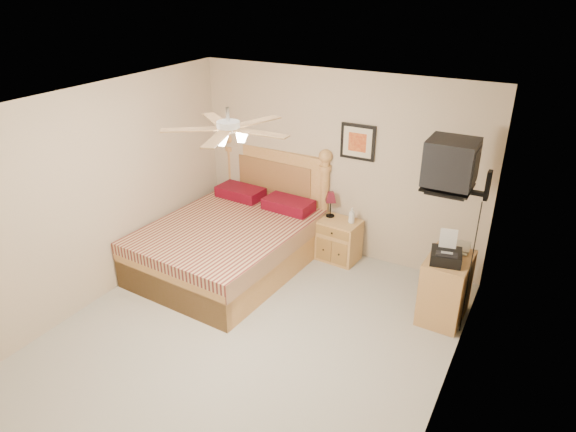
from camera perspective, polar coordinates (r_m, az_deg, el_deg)
name	(u,v)px	position (r m, az deg, el deg)	size (l,w,h in m)	color
floor	(250,337)	(5.71, -4.27, -13.25)	(4.50, 4.50, 0.00)	#A5A195
ceiling	(241,107)	(4.59, -5.29, 11.96)	(4.00, 4.50, 0.04)	white
wall_back	(338,166)	(6.86, 5.55, 5.59)	(4.00, 0.04, 2.50)	#C0AB8D
wall_front	(51,379)	(3.69, -24.81, -16.14)	(4.00, 0.04, 2.50)	#C0AB8D
wall_left	(98,196)	(6.26, -20.31, 2.10)	(0.04, 4.50, 2.50)	#C0AB8D
wall_right	(454,289)	(4.39, 17.98, -7.68)	(0.04, 4.50, 2.50)	#C0AB8D
bed	(227,217)	(6.61, -6.83, -0.11)	(1.73, 2.27, 1.47)	#C28D40
nightstand	(339,240)	(6.98, 5.67, -2.69)	(0.53, 0.40, 0.58)	#B77C44
table_lamp	(331,204)	(6.90, 4.75, 1.30)	(0.19, 0.19, 0.35)	#5A111E
lotion_bottle	(352,215)	(6.77, 7.09, 0.06)	(0.08, 0.08, 0.21)	silver
framed_picture	(358,142)	(6.63, 7.77, 8.15)	(0.46, 0.04, 0.46)	black
dresser	(445,288)	(6.03, 17.10, -7.65)	(0.45, 0.65, 0.77)	#BE8948
fax_machine	(447,248)	(5.67, 17.28, -3.41)	(0.32, 0.34, 0.34)	black
magazine_lower	(451,247)	(6.05, 17.69, -3.28)	(0.20, 0.27, 0.02)	beige
magazine_upper	(452,244)	(6.05, 17.77, -3.03)	(0.20, 0.27, 0.02)	gray
wall_tv	(466,168)	(5.39, 19.16, 5.04)	(0.56, 0.46, 0.58)	black
ceiling_fan	(228,128)	(4.46, -6.65, 9.66)	(1.14, 1.14, 0.28)	white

